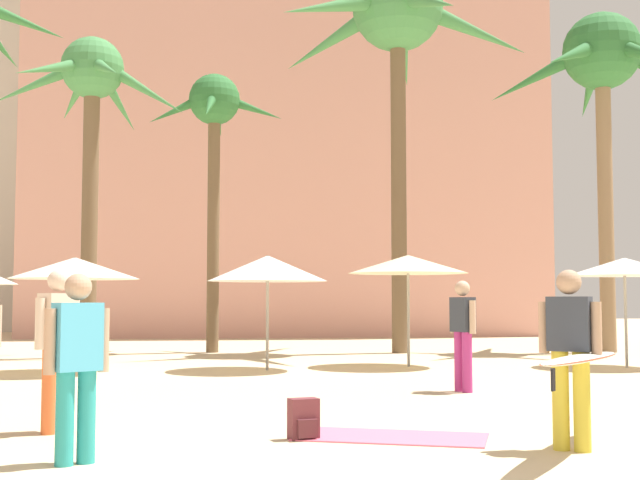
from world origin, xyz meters
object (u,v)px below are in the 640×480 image
cafe_umbrella_2 (75,268)px  person_mid_center (576,354)px  palm_tree_far_right (602,70)px  palm_tree_far_left (91,97)px  palm_tree_center (397,23)px  beach_towel (391,437)px  cafe_umbrella_5 (268,268)px  person_mid_left (57,343)px  cafe_umbrella_6 (624,267)px  palm_tree_left (214,124)px  cafe_umbrella_1 (408,264)px  person_mid_right (463,331)px  backpack (304,420)px  person_near_left (77,359)px

cafe_umbrella_2 → person_mid_center: cafe_umbrella_2 is taller
palm_tree_far_right → palm_tree_far_left: bearing=-177.4°
palm_tree_center → beach_towel: palm_tree_center is taller
cafe_umbrella_5 → person_mid_left: size_ratio=1.40×
palm_tree_far_left → beach_towel: (5.11, -13.20, -6.62)m
palm_tree_center → cafe_umbrella_5: bearing=-125.6°
beach_towel → cafe_umbrella_6: bearing=51.5°
cafe_umbrella_6 → palm_tree_left: bearing=144.1°
palm_tree_far_right → cafe_umbrella_1: bearing=-146.4°
palm_tree_far_right → person_mid_right: palm_tree_far_right is taller
person_mid_right → person_mid_center: bearing=-116.0°
palm_tree_center → cafe_umbrella_1: bearing=-99.5°
beach_towel → person_mid_right: bearing=64.7°
cafe_umbrella_6 → beach_towel: (-6.90, -8.67, -2.15)m
palm_tree_center → backpack: palm_tree_center is taller
beach_towel → person_mid_left: 3.75m
palm_tree_center → person_mid_left: bearing=-116.2°
cafe_umbrella_5 → person_near_left: cafe_umbrella_5 is taller
cafe_umbrella_1 → person_mid_right: bearing=-93.1°
cafe_umbrella_6 → person_mid_center: cafe_umbrella_6 is taller
palm_tree_far_left → person_mid_left: 13.79m
palm_tree_far_left → person_mid_right: 12.75m
person_mid_left → palm_tree_center: bearing=-79.3°
cafe_umbrella_5 → palm_tree_far_left: bearing=134.4°
palm_tree_far_left → person_near_left: (2.06, -14.34, -5.72)m
palm_tree_far_left → cafe_umbrella_6: size_ratio=3.33×
beach_towel → cafe_umbrella_2: bearing=118.5°
palm_tree_left → backpack: bearing=-86.0°
person_mid_left → person_near_left: size_ratio=1.06×
cafe_umbrella_2 → backpack: size_ratio=6.10×
palm_tree_far_left → cafe_umbrella_6: 13.59m
palm_tree_center → person_mid_left: (-6.66, -13.56, -8.27)m
cafe_umbrella_2 → person_mid_center: 11.60m
palm_tree_far_left → person_mid_center: size_ratio=2.89×
cafe_umbrella_2 → beach_towel: cafe_umbrella_2 is taller
palm_tree_far_right → person_mid_right: bearing=-125.9°
cafe_umbrella_6 → person_near_left: (-9.95, -9.81, -1.25)m
palm_tree_far_left → beach_towel: palm_tree_far_left is taller
backpack → person_mid_center: person_mid_center is taller
palm_tree_left → person_mid_right: 12.77m
cafe_umbrella_1 → person_mid_center: cafe_umbrella_1 is taller
palm_tree_center → backpack: (-4.03, -14.31, -9.05)m
person_mid_right → person_mid_left: (-5.57, -3.55, 0.01)m
cafe_umbrella_6 → palm_tree_far_left: bearing=159.3°
palm_tree_left → cafe_umbrella_1: (4.28, -5.68, -4.18)m
beach_towel → person_near_left: person_near_left is taller
cafe_umbrella_2 → person_mid_right: 8.04m
palm_tree_far_left → person_mid_right: size_ratio=4.69×
person_mid_right → person_near_left: (-5.07, -5.41, -0.05)m
palm_tree_center → cafe_umbrella_2: bearing=-143.8°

